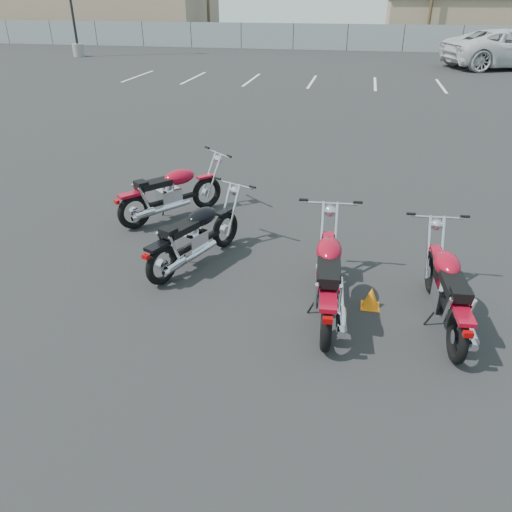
% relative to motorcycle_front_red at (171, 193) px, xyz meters
% --- Properties ---
extents(ground, '(120.00, 120.00, 0.00)m').
position_rel_motorcycle_front_red_xyz_m(ground, '(1.93, -3.02, -0.51)').
color(ground, black).
rests_on(ground, ground).
extents(motorcycle_front_red, '(1.82, 2.03, 1.13)m').
position_rel_motorcycle_front_red_xyz_m(motorcycle_front_red, '(0.00, 0.00, 0.00)').
color(motorcycle_front_red, black).
rests_on(motorcycle_front_red, ground).
extents(motorcycle_second_black, '(1.30, 2.15, 1.08)m').
position_rel_motorcycle_front_red_xyz_m(motorcycle_second_black, '(1.00, -1.66, -0.02)').
color(motorcycle_second_black, black).
rests_on(motorcycle_second_black, ground).
extents(motorcycle_third_red, '(0.93, 2.40, 1.17)m').
position_rel_motorcycle_front_red_xyz_m(motorcycle_third_red, '(3.14, -2.58, 0.02)').
color(motorcycle_third_red, black).
rests_on(motorcycle_third_red, ground).
extents(motorcycle_rear_red, '(0.87, 2.25, 1.10)m').
position_rel_motorcycle_front_red_xyz_m(motorcycle_rear_red, '(4.66, -2.55, -0.01)').
color(motorcycle_rear_red, black).
rests_on(motorcycle_rear_red, ground).
extents(training_cone_near, '(0.25, 0.25, 0.30)m').
position_rel_motorcycle_front_red_xyz_m(training_cone_near, '(3.74, -2.37, -0.36)').
color(training_cone_near, orange).
rests_on(training_cone_near, ground).
extents(light_pole_west, '(0.80, 0.70, 11.16)m').
position_rel_motorcycle_front_red_xyz_m(light_pole_west, '(-15.50, 24.38, 2.46)').
color(light_pole_west, gray).
rests_on(light_pole_west, ground).
extents(chainlink_fence, '(80.06, 0.06, 1.80)m').
position_rel_motorcycle_front_red_xyz_m(chainlink_fence, '(1.93, 31.98, 0.39)').
color(chainlink_fence, gray).
rests_on(chainlink_fence, ground).
extents(tan_building_west, '(18.40, 10.40, 4.30)m').
position_rel_motorcycle_front_red_xyz_m(tan_building_west, '(-20.07, 38.98, 1.65)').
color(tan_building_west, '#917C5E').
rests_on(tan_building_west, ground).
extents(tan_building_east, '(14.40, 9.40, 3.70)m').
position_rel_motorcycle_front_red_xyz_m(tan_building_east, '(11.93, 40.98, 1.35)').
color(tan_building_east, '#917C5E').
rests_on(tan_building_east, ground).
extents(parking_line_stripes, '(15.12, 4.00, 0.01)m').
position_rel_motorcycle_front_red_xyz_m(parking_line_stripes, '(-0.57, 16.98, -0.51)').
color(parking_line_stripes, silver).
rests_on(parking_line_stripes, ground).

